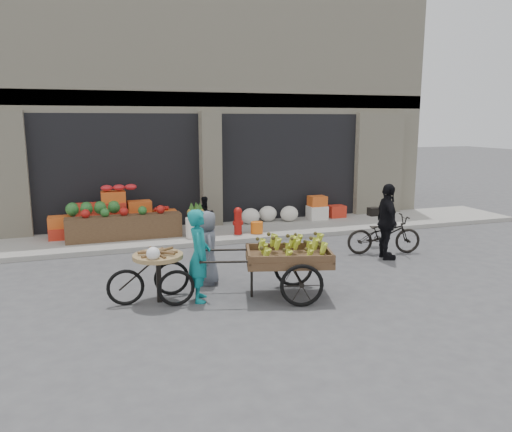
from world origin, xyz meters
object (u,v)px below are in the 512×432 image
object	(u,v)px
pineapple_bin	(196,227)
cyclist	(387,222)
fire_hydrant	(238,220)
bicycle	(384,234)
orange_bucket	(257,228)
vendor_grey	(207,248)
seated_person	(206,214)
banana_cart	(285,255)
tricycle_cart	(158,270)
vendor_woman	(199,255)

from	to	relation	value
pineapple_bin	cyclist	xyz separation A→B (m)	(3.65, -2.95, 0.47)
fire_hydrant	bicycle	distance (m)	3.72
fire_hydrant	orange_bucket	xyz separation A→B (m)	(0.50, -0.05, -0.23)
fire_hydrant	cyclist	size ratio (longest dim) A/B	0.42
pineapple_bin	vendor_grey	size ratio (longest dim) A/B	0.37
seated_person	banana_cart	distance (m)	5.07
banana_cart	vendor_grey	size ratio (longest dim) A/B	1.89
vendor_grey	bicycle	xyz separation A→B (m)	(4.36, 0.78, -0.25)
banana_cart	bicycle	bearing A→B (deg)	46.11
pineapple_bin	fire_hydrant	world-z (taller)	fire_hydrant
pineapple_bin	cyclist	world-z (taller)	cyclist
banana_cart	tricycle_cart	bearing A→B (deg)	-176.17
orange_bucket	banana_cart	world-z (taller)	banana_cart
fire_hydrant	orange_bucket	world-z (taller)	fire_hydrant
banana_cart	tricycle_cart	world-z (taller)	banana_cart
fire_hydrant	tricycle_cart	size ratio (longest dim) A/B	0.50
pineapple_bin	tricycle_cart	distance (m)	4.30
pineapple_bin	vendor_woman	xyz separation A→B (m)	(-0.84, -4.16, 0.42)
vendor_grey	orange_bucket	bearing A→B (deg)	143.85
pineapple_bin	fire_hydrant	xyz separation A→B (m)	(1.10, -0.05, 0.13)
vendor_grey	cyclist	bearing A→B (deg)	92.18
tricycle_cart	bicycle	xyz separation A→B (m)	(5.37, 1.46, -0.11)
vendor_woman	bicycle	distance (m)	4.97
orange_bucket	banana_cart	xyz separation A→B (m)	(-0.99, -4.36, 0.48)
vendor_woman	tricycle_cart	world-z (taller)	vendor_woman
pineapple_bin	banana_cart	size ratio (longest dim) A/B	0.20
orange_bucket	vendor_woman	size ratio (longest dim) A/B	0.20
pineapple_bin	bicycle	bearing A→B (deg)	-33.51
pineapple_bin	orange_bucket	xyz separation A→B (m)	(1.60, -0.10, -0.10)
orange_bucket	seated_person	xyz separation A→B (m)	(-1.20, 0.70, 0.31)
bicycle	cyclist	size ratio (longest dim) A/B	1.02
bicycle	vendor_woman	bearing A→B (deg)	122.61
vendor_woman	orange_bucket	bearing A→B (deg)	-18.70
orange_bucket	vendor_woman	bearing A→B (deg)	-120.97
vendor_woman	cyclist	size ratio (longest dim) A/B	0.94
fire_hydrant	banana_cart	bearing A→B (deg)	-96.30
fire_hydrant	cyclist	bearing A→B (deg)	-48.66
fire_hydrant	banana_cart	size ratio (longest dim) A/B	0.27
seated_person	banana_cart	bearing A→B (deg)	-97.58
banana_cart	tricycle_cart	size ratio (longest dim) A/B	1.84
orange_bucket	fire_hydrant	bearing A→B (deg)	174.29
orange_bucket	vendor_woman	distance (m)	4.77
bicycle	fire_hydrant	bearing A→B (deg)	61.37
vendor_grey	cyclist	distance (m)	4.18
pineapple_bin	orange_bucket	world-z (taller)	pineapple_bin
pineapple_bin	vendor_grey	distance (m)	3.38
seated_person	banana_cart	xyz separation A→B (m)	(0.21, -5.06, 0.17)
pineapple_bin	bicycle	size ratio (longest dim) A/B	0.30
vendor_woman	seated_person	bearing A→B (deg)	-2.31
bicycle	pineapple_bin	bearing A→B (deg)	70.12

